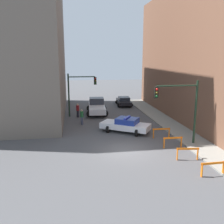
% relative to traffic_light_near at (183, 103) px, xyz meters
% --- Properties ---
extents(ground_plane, '(120.00, 120.00, 0.00)m').
position_rel_traffic_light_near_xyz_m(ground_plane, '(-4.73, -0.56, -3.53)').
color(ground_plane, '#4C4C4F').
extents(sidewalk_right, '(2.40, 44.00, 0.12)m').
position_rel_traffic_light_near_xyz_m(sidewalk_right, '(1.47, -0.56, -3.47)').
color(sidewalk_right, gray).
rests_on(sidewalk_right, ground_plane).
extents(building_corner_left, '(14.00, 20.00, 21.50)m').
position_rel_traffic_light_near_xyz_m(building_corner_left, '(-16.73, 13.44, 7.22)').
color(building_corner_left, '#6B6056').
rests_on(building_corner_left, ground_plane).
extents(traffic_light_near, '(3.64, 0.35, 5.20)m').
position_rel_traffic_light_near_xyz_m(traffic_light_near, '(0.00, 0.00, 0.00)').
color(traffic_light_near, black).
rests_on(traffic_light_near, sidewalk_right).
extents(traffic_light_far, '(3.44, 0.35, 5.20)m').
position_rel_traffic_light_near_xyz_m(traffic_light_far, '(-8.03, 11.61, -0.13)').
color(traffic_light_far, black).
rests_on(traffic_light_far, ground_plane).
extents(police_car, '(4.95, 4.11, 1.52)m').
position_rel_traffic_light_near_xyz_m(police_car, '(-3.70, 4.24, -2.81)').
color(police_car, white).
rests_on(police_car, ground_plane).
extents(white_truck, '(2.86, 5.51, 1.90)m').
position_rel_traffic_light_near_xyz_m(white_truck, '(-5.66, 12.80, -2.62)').
color(white_truck, silver).
rests_on(white_truck, ground_plane).
extents(parked_car_near, '(2.45, 4.40, 1.31)m').
position_rel_traffic_light_near_xyz_m(parked_car_near, '(-1.18, 17.40, -2.86)').
color(parked_car_near, black).
rests_on(parked_car_near, ground_plane).
extents(pedestrian_crossing, '(0.49, 0.49, 1.66)m').
position_rel_traffic_light_near_xyz_m(pedestrian_crossing, '(-7.77, 7.67, -2.67)').
color(pedestrian_crossing, '#474C66').
rests_on(pedestrian_crossing, ground_plane).
extents(pedestrian_corner, '(0.50, 0.50, 1.66)m').
position_rel_traffic_light_near_xyz_m(pedestrian_corner, '(-8.13, 11.07, -2.67)').
color(pedestrian_corner, black).
rests_on(pedestrian_corner, ground_plane).
extents(barrier_front, '(1.60, 0.20, 0.90)m').
position_rel_traffic_light_near_xyz_m(barrier_front, '(-0.36, -5.52, -2.91)').
color(barrier_front, orange).
rests_on(barrier_front, ground_plane).
extents(barrier_mid, '(1.59, 0.36, 0.90)m').
position_rel_traffic_light_near_xyz_m(barrier_mid, '(-0.79, -3.00, -2.91)').
color(barrier_mid, orange).
rests_on(barrier_mid, ground_plane).
extents(barrier_back, '(1.60, 0.18, 0.90)m').
position_rel_traffic_light_near_xyz_m(barrier_back, '(-0.88, -0.55, -2.91)').
color(barrier_back, orange).
rests_on(barrier_back, ground_plane).
extents(barrier_corner, '(1.60, 0.22, 0.90)m').
position_rel_traffic_light_near_xyz_m(barrier_corner, '(-0.92, 1.98, -2.91)').
color(barrier_corner, orange).
rests_on(barrier_corner, ground_plane).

